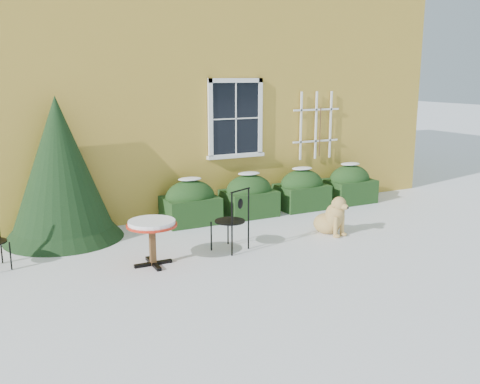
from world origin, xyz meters
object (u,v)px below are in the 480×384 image
bistro_table (152,228)px  dog (332,218)px  evergreen_shrub (61,183)px  patio_chair_near (232,220)px

bistro_table → dog: size_ratio=0.91×
dog → evergreen_shrub: bearing=145.2°
bistro_table → dog: (3.43, 0.09, -0.29)m
bistro_table → patio_chair_near: size_ratio=0.72×
evergreen_shrub → bistro_table: size_ratio=3.28×
evergreen_shrub → patio_chair_near: evergreen_shrub is taller
evergreen_shrub → dog: 4.87m
patio_chair_near → bistro_table: bearing=-21.4°
dog → patio_chair_near: bearing=169.2°
evergreen_shrub → patio_chair_near: (2.37, -1.97, -0.48)m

